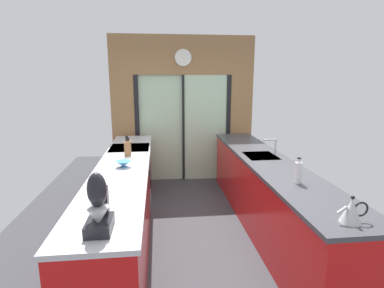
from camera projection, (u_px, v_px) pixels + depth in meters
ground_plane at (195, 221)px, 4.25m from camera, size 5.04×7.60×0.02m
back_wall_unit at (183, 101)px, 5.67m from camera, size 2.64×0.12×2.70m
left_counter_run at (123, 206)px, 3.59m from camera, size 0.62×3.80×0.92m
right_counter_run at (267, 194)px, 3.96m from camera, size 0.62×3.80×0.92m
sink_faucet at (273, 144)px, 4.09m from camera, size 0.19×0.02×0.23m
oven_range at (131, 177)px, 4.68m from camera, size 0.60×0.60×0.92m
mixing_bowl at (123, 164)px, 3.56m from camera, size 0.18×0.18×0.07m
knife_block at (128, 148)px, 4.11m from camera, size 0.08×0.14×0.27m
stand_mixer at (99, 208)px, 2.06m from camera, size 0.17×0.27×0.42m
kettle at (352, 211)px, 2.19m from camera, size 0.24×0.15×0.21m
soap_bottle at (298, 172)px, 3.01m from camera, size 0.07×0.07×0.26m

